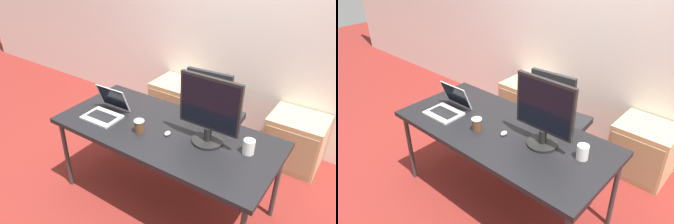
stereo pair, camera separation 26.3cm
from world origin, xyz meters
The scene contains 11 objects.
ground_plane centered at (0.00, 0.00, 0.00)m, with size 14.00×14.00×0.00m, color maroon.
wall_back centered at (0.00, 1.47, 1.30)m, with size 10.00×0.05×2.60m.
desk centered at (0.00, 0.00, 0.71)m, with size 1.86×0.85×0.75m.
office_chair centered at (0.05, 0.78, 0.41)m, with size 0.56×0.58×1.09m.
cabinet_left centered at (-0.67, 1.20, 0.28)m, with size 0.55×0.47×0.56m.
cabinet_right centered at (0.79, 1.20, 0.28)m, with size 0.55×0.47×0.56m.
laptop_center centered at (-0.56, -0.10, 0.81)m, with size 0.32×0.33×0.24m.
monitor centered at (0.36, 0.05, 1.03)m, with size 0.49×0.24×0.54m.
mouse centered at (0.06, -0.05, 0.77)m, with size 0.04×0.06×0.03m.
coffee_cup_white centered at (0.68, 0.10, 0.81)m, with size 0.09×0.09×0.11m.
coffee_cup_brown centered at (-0.15, -0.14, 0.81)m, with size 0.08×0.08×0.11m.
Camera 1 is at (1.31, -1.83, 2.21)m, focal length 35.00 mm.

